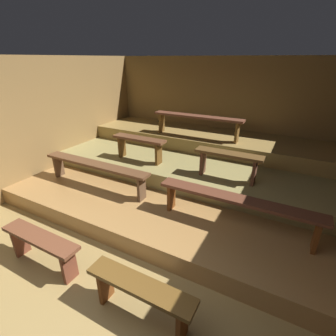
% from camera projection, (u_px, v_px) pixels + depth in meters
% --- Properties ---
extents(ground, '(6.32, 5.99, 0.08)m').
position_uv_depth(ground, '(169.00, 208.00, 4.59)').
color(ground, olive).
extents(wall_back, '(6.32, 0.06, 2.55)m').
position_uv_depth(wall_back, '(218.00, 112.00, 6.17)').
color(wall_back, brown).
rests_on(wall_back, ground).
extents(wall_left, '(0.06, 5.99, 2.55)m').
position_uv_depth(wall_left, '(53.00, 121.00, 5.26)').
color(wall_left, olive).
rests_on(wall_left, ground).
extents(platform_lower, '(5.52, 3.95, 0.29)m').
position_uv_depth(platform_lower, '(183.00, 185.00, 5.01)').
color(platform_lower, olive).
rests_on(platform_lower, ground).
extents(platform_middle, '(5.52, 2.62, 0.29)m').
position_uv_depth(platform_middle, '(196.00, 160.00, 5.42)').
color(platform_middle, olive).
rests_on(platform_middle, platform_lower).
extents(platform_upper, '(5.52, 1.34, 0.29)m').
position_uv_depth(platform_upper, '(207.00, 140.00, 5.82)').
color(platform_upper, olive).
rests_on(platform_upper, platform_middle).
extents(bench_floor_left, '(1.17, 0.24, 0.48)m').
position_uv_depth(bench_floor_left, '(41.00, 243.00, 3.12)').
color(bench_floor_left, brown).
rests_on(bench_floor_left, ground).
extents(bench_floor_right, '(1.17, 0.24, 0.48)m').
position_uv_depth(bench_floor_right, '(140.00, 292.00, 2.47)').
color(bench_floor_right, brown).
rests_on(bench_floor_right, ground).
extents(bench_lower_left, '(2.23, 0.24, 0.48)m').
position_uv_depth(bench_lower_left, '(95.00, 167.00, 4.48)').
color(bench_lower_left, brown).
rests_on(bench_lower_left, platform_lower).
extents(bench_lower_right, '(2.23, 0.24, 0.48)m').
position_uv_depth(bench_lower_right, '(236.00, 203.00, 3.38)').
color(bench_lower_right, brown).
rests_on(bench_lower_right, platform_lower).
extents(bench_middle_left, '(1.12, 0.24, 0.48)m').
position_uv_depth(bench_middle_left, '(139.00, 143.00, 4.91)').
color(bench_middle_left, brown).
rests_on(bench_middle_left, platform_middle).
extents(bench_middle_right, '(1.12, 0.24, 0.48)m').
position_uv_depth(bench_middle_right, '(228.00, 159.00, 4.14)').
color(bench_middle_right, brown).
rests_on(bench_middle_right, platform_middle).
extents(bench_upper_center, '(2.01, 0.24, 0.48)m').
position_uv_depth(bench_upper_center, '(197.00, 119.00, 5.38)').
color(bench_upper_center, brown).
rests_on(bench_upper_center, platform_upper).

